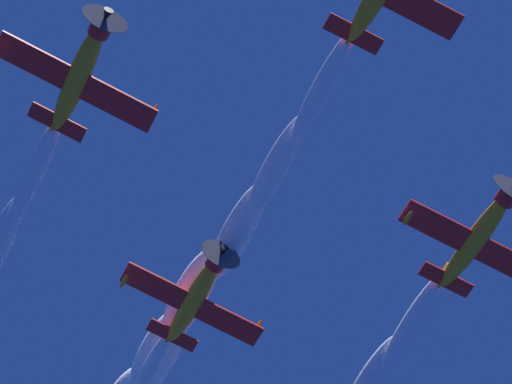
% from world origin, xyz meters
% --- Properties ---
extents(airplane_left_wingman, '(8.43, 9.47, 3.03)m').
position_xyz_m(airplane_left_wingman, '(10.51, -14.79, 56.61)').
color(airplane_left_wingman, orange).
extents(airplane_right_wingman, '(8.40, 9.45, 3.55)m').
position_xyz_m(airplane_right_wingman, '(14.64, 9.60, 56.86)').
color(airplane_right_wingman, orange).
extents(airplane_slot_tail, '(8.42, 9.46, 3.25)m').
position_xyz_m(airplane_slot_tail, '(24.17, -3.77, 58.19)').
color(airplane_slot_tail, orange).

